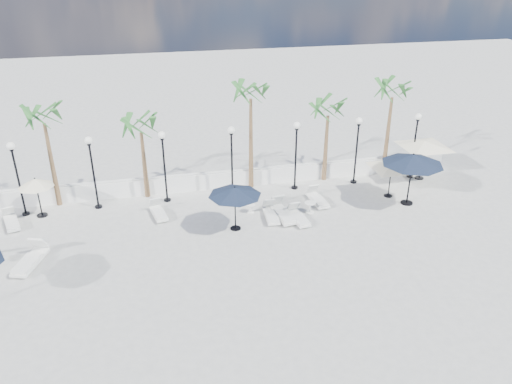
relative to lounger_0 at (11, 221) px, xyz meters
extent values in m
plane|color=#979793|center=(10.95, -5.46, -0.23)|extent=(100.00, 100.00, 0.00)
cube|color=white|center=(10.95, 2.04, 0.22)|extent=(26.00, 0.30, 0.90)
cube|color=white|center=(10.95, 2.04, 0.74)|extent=(26.00, 0.12, 0.08)
cylinder|color=black|center=(0.45, 1.04, -0.18)|extent=(0.36, 0.36, 0.10)
cylinder|color=black|center=(0.45, 1.04, 1.52)|extent=(0.10, 0.10, 3.50)
cylinder|color=black|center=(0.45, 1.04, 3.22)|extent=(0.18, 0.18, 0.10)
sphere|color=white|center=(0.45, 1.04, 3.43)|extent=(0.36, 0.36, 0.36)
cylinder|color=black|center=(3.95, 1.04, -0.18)|extent=(0.36, 0.36, 0.10)
cylinder|color=black|center=(3.95, 1.04, 1.52)|extent=(0.10, 0.10, 3.50)
cylinder|color=black|center=(3.95, 1.04, 3.22)|extent=(0.18, 0.18, 0.10)
sphere|color=white|center=(3.95, 1.04, 3.43)|extent=(0.36, 0.36, 0.36)
cylinder|color=black|center=(7.45, 1.04, -0.18)|extent=(0.36, 0.36, 0.10)
cylinder|color=black|center=(7.45, 1.04, 1.52)|extent=(0.10, 0.10, 3.50)
cylinder|color=black|center=(7.45, 1.04, 3.22)|extent=(0.18, 0.18, 0.10)
sphere|color=white|center=(7.45, 1.04, 3.43)|extent=(0.36, 0.36, 0.36)
cylinder|color=black|center=(10.95, 1.04, -0.18)|extent=(0.36, 0.36, 0.10)
cylinder|color=black|center=(10.95, 1.04, 1.52)|extent=(0.10, 0.10, 3.50)
cylinder|color=black|center=(10.95, 1.04, 3.22)|extent=(0.18, 0.18, 0.10)
sphere|color=white|center=(10.95, 1.04, 3.43)|extent=(0.36, 0.36, 0.36)
cylinder|color=black|center=(14.45, 1.04, -0.18)|extent=(0.36, 0.36, 0.10)
cylinder|color=black|center=(14.45, 1.04, 1.52)|extent=(0.10, 0.10, 3.50)
cylinder|color=black|center=(14.45, 1.04, 3.22)|extent=(0.18, 0.18, 0.10)
sphere|color=white|center=(14.45, 1.04, 3.43)|extent=(0.36, 0.36, 0.36)
cylinder|color=black|center=(17.95, 1.04, -0.18)|extent=(0.36, 0.36, 0.10)
cylinder|color=black|center=(17.95, 1.04, 1.52)|extent=(0.10, 0.10, 3.50)
cylinder|color=black|center=(17.95, 1.04, 3.22)|extent=(0.18, 0.18, 0.10)
sphere|color=white|center=(17.95, 1.04, 3.43)|extent=(0.36, 0.36, 0.36)
cylinder|color=black|center=(21.45, 1.04, -0.18)|extent=(0.36, 0.36, 0.10)
cylinder|color=black|center=(21.45, 1.04, 1.52)|extent=(0.10, 0.10, 3.50)
cylinder|color=black|center=(21.45, 1.04, 3.22)|extent=(0.18, 0.18, 0.10)
sphere|color=white|center=(21.45, 1.04, 3.43)|extent=(0.36, 0.36, 0.36)
cone|color=brown|center=(1.95, 1.84, 1.97)|extent=(0.28, 0.28, 4.40)
cone|color=brown|center=(6.45, 1.84, 1.57)|extent=(0.28, 0.28, 3.60)
cone|color=brown|center=(12.15, 1.84, 2.27)|extent=(0.28, 0.28, 5.00)
cone|color=brown|center=(16.45, 1.84, 1.67)|extent=(0.28, 0.28, 3.80)
cone|color=brown|center=(20.15, 1.84, 2.07)|extent=(0.28, 0.28, 4.60)
cube|color=silver|center=(0.01, -0.02, -0.08)|extent=(1.10, 1.85, 0.09)
cube|color=silver|center=(0.08, -0.24, 0.02)|extent=(0.89, 1.30, 0.09)
cube|color=silver|center=(-0.21, 0.66, 0.27)|extent=(0.65, 0.57, 0.55)
cube|color=silver|center=(1.49, -3.80, -0.05)|extent=(1.32, 2.23, 0.11)
cube|color=silver|center=(1.40, -4.07, 0.07)|extent=(1.07, 1.56, 0.11)
cube|color=silver|center=(1.75, -2.98, 0.37)|extent=(0.78, 0.68, 0.66)
cube|color=silver|center=(12.90, -2.10, -0.06)|extent=(0.95, 2.17, 0.11)
cube|color=silver|center=(12.94, -2.38, 0.07)|extent=(0.82, 1.49, 0.11)
cube|color=silver|center=(12.80, -1.25, 0.37)|extent=(0.71, 0.57, 0.66)
cube|color=silver|center=(6.93, -0.59, -0.09)|extent=(0.90, 1.79, 0.09)
cube|color=silver|center=(6.97, -0.82, 0.01)|extent=(0.76, 1.24, 0.09)
cube|color=silver|center=(6.79, 0.09, 0.26)|extent=(0.61, 0.50, 0.54)
cube|color=silver|center=(13.56, -2.60, -0.08)|extent=(0.75, 1.80, 0.09)
cube|color=silver|center=(13.58, -2.84, 0.02)|extent=(0.66, 1.23, 0.09)
cube|color=silver|center=(13.49, -1.90, 0.26)|extent=(0.59, 0.47, 0.55)
cube|color=silver|center=(12.32, -2.04, -0.08)|extent=(0.73, 1.83, 0.10)
cube|color=silver|center=(12.30, -2.28, 0.03)|extent=(0.65, 1.25, 0.10)
cube|color=silver|center=(12.38, -1.32, 0.28)|extent=(0.59, 0.47, 0.56)
cube|color=silver|center=(15.10, -0.96, -0.08)|extent=(0.73, 1.86, 0.10)
cube|color=silver|center=(15.11, -1.21, 0.03)|extent=(0.65, 1.27, 0.10)
cube|color=silver|center=(15.05, -0.22, 0.29)|extent=(0.60, 0.47, 0.57)
cylinder|color=silver|center=(11.48, -1.20, -0.21)|extent=(0.34, 0.34, 0.03)
cylinder|color=silver|center=(11.48, -1.20, -0.02)|extent=(0.05, 0.05, 0.41)
cylinder|color=silver|center=(11.48, -1.20, 0.19)|extent=(0.45, 0.45, 0.03)
cylinder|color=silver|center=(14.39, -1.87, -0.21)|extent=(0.44, 0.44, 0.03)
cylinder|color=silver|center=(14.39, -1.87, 0.04)|extent=(0.07, 0.07, 0.53)
cylinder|color=silver|center=(14.39, -1.87, 0.32)|extent=(0.58, 0.58, 0.03)
cylinder|color=black|center=(10.42, -2.66, -0.20)|extent=(0.50, 0.50, 0.05)
cylinder|color=black|center=(10.42, -2.66, 0.84)|extent=(0.06, 0.06, 2.13)
cone|color=black|center=(10.42, -2.66, 1.75)|extent=(2.49, 2.49, 0.40)
sphere|color=black|center=(10.42, -2.66, 1.97)|extent=(0.07, 0.07, 0.07)
cylinder|color=black|center=(19.64, -2.02, -0.19)|extent=(0.62, 0.62, 0.07)
cylinder|color=black|center=(19.64, -2.02, 1.11)|extent=(0.08, 0.08, 2.68)
cone|color=black|center=(19.64, -2.02, 2.25)|extent=(3.12, 3.12, 0.50)
sphere|color=black|center=(19.64, -2.02, 2.53)|extent=(0.09, 0.09, 0.09)
cylinder|color=black|center=(21.89, 0.74, -0.20)|extent=(0.52, 0.52, 0.06)
cylinder|color=black|center=(21.89, 0.74, 0.91)|extent=(0.07, 0.07, 2.28)
pyramid|color=beige|center=(21.89, 0.74, 2.08)|extent=(5.04, 5.04, 0.35)
cylinder|color=black|center=(19.07, -1.02, -0.20)|extent=(0.45, 0.45, 0.05)
cylinder|color=black|center=(19.07, -1.02, 0.74)|extent=(0.06, 0.06, 1.93)
pyramid|color=beige|center=(19.07, -1.02, 1.73)|extent=(4.20, 4.20, 0.30)
cylinder|color=black|center=(1.26, 0.74, -0.20)|extent=(0.53, 0.53, 0.06)
cylinder|color=black|center=(1.26, 0.74, 0.76)|extent=(0.07, 0.07, 1.98)
cone|color=beige|center=(1.26, 0.74, 1.58)|extent=(1.69, 1.69, 0.42)
sphere|color=black|center=(1.26, 0.74, 1.82)|extent=(0.08, 0.08, 0.08)
camera|label=1|loc=(6.85, -22.93, 11.65)|focal=35.00mm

